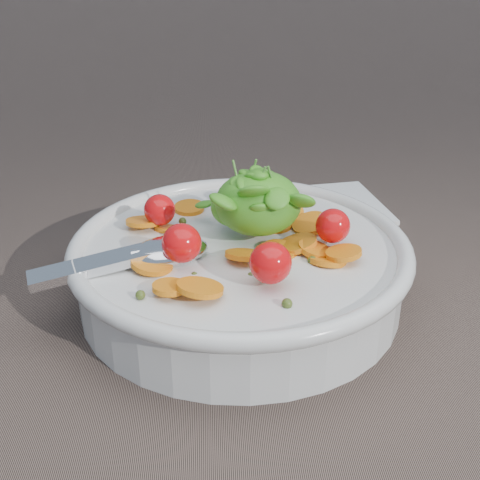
{
  "coord_description": "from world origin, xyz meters",
  "views": [
    {
      "loc": [
        -0.05,
        -0.43,
        0.28
      ],
      "look_at": [
        -0.02,
        0.01,
        0.06
      ],
      "focal_mm": 45.0,
      "sensor_mm": 36.0,
      "label": 1
    }
  ],
  "objects": [
    {
      "name": "ground",
      "position": [
        0.0,
        0.0,
        0.0
      ],
      "size": [
        6.0,
        6.0,
        0.0
      ],
      "primitive_type": "plane",
      "color": "brown",
      "rests_on": "ground"
    },
    {
      "name": "bowl",
      "position": [
        -0.02,
        0.01,
        0.03
      ],
      "size": [
        0.31,
        0.28,
        0.12
      ],
      "color": "silver",
      "rests_on": "ground"
    },
    {
      "name": "napkin",
      "position": [
        0.08,
        0.2,
        0.0
      ],
      "size": [
        0.15,
        0.14,
        0.01
      ],
      "primitive_type": "cube",
      "rotation": [
        0.0,
        0.0,
        0.15
      ],
      "color": "white",
      "rests_on": "ground"
    }
  ]
}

